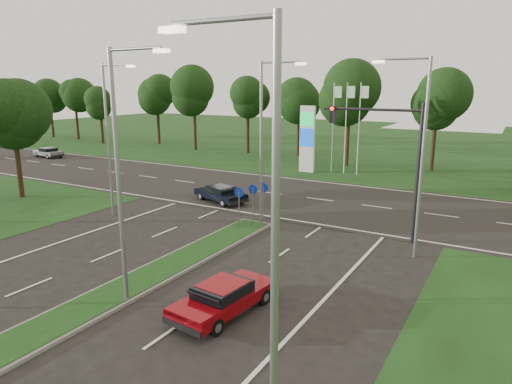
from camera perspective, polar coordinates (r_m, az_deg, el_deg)
The scene contains 16 objects.
verge_far at distance 61.75m, azimuth 18.13°, elevation 5.33°, with size 160.00×50.00×0.02m, color black.
cross_road at distance 32.52m, azimuth 6.33°, elevation -0.72°, with size 160.00×12.00×0.02m, color black.
median_kerb at distance 17.29m, azimuth -22.61°, elevation -14.45°, with size 2.00×26.00×0.12m, color slate.
streetlight_median_near at distance 16.19m, azimuth -16.42°, elevation 3.01°, with size 2.53×0.22×9.00m.
streetlight_median_far at distance 24.10m, azimuth 1.06°, elevation 6.75°, with size 2.53×0.22×9.00m.
streetlight_left_far at distance 28.35m, azimuth -17.82°, elevation 7.10°, with size 2.53×0.22×9.00m.
streetlight_right_far at distance 21.46m, azimuth 19.66°, elevation 5.18°, with size 2.53×0.22×9.00m.
streetlight_right_near at distance 8.38m, azimuth 1.18°, elevation -5.75°, with size 2.53×0.22×9.00m.
traffic_signal at distance 23.78m, azimuth 16.68°, elevation 5.08°, with size 5.10×0.42×7.00m.
median_signs at distance 25.53m, azimuth -0.50°, elevation -0.56°, with size 1.16×1.76×2.38m.
gas_pylon at distance 41.63m, azimuth 6.73°, elevation 6.80°, with size 5.80×1.26×8.00m.
tree_left_far at distance 35.92m, azimuth -28.53°, elevation 8.97°, with size 5.20×5.20×8.86m.
treeline_far at distance 46.59m, azimuth 14.81°, elevation 11.62°, with size 6.00×6.00×9.90m.
red_sedan at distance 16.33m, azimuth -4.04°, elevation -12.91°, with size 2.12×4.31×1.14m.
navy_sedan at distance 31.15m, azimuth -4.44°, elevation -0.18°, with size 4.30×2.83×1.10m.
far_car_a at distance 55.40m, azimuth -24.53°, elevation 4.56°, with size 3.91×2.08×1.07m.
Camera 1 is at (12.62, -4.94, 7.80)m, focal length 32.00 mm.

